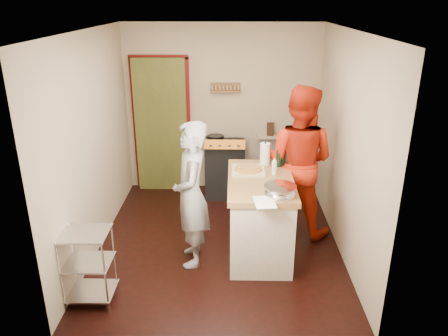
{
  "coord_description": "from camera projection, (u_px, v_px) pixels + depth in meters",
  "views": [
    {
      "loc": [
        0.17,
        -4.9,
        2.93
      ],
      "look_at": [
        0.06,
        0.0,
        1.01
      ],
      "focal_mm": 35.0,
      "sensor_mm": 36.0,
      "label": 1
    }
  ],
  "objects": [
    {
      "name": "ceiling",
      "position": [
        218.0,
        29.0,
        4.68
      ],
      "size": [
        3.0,
        3.5,
        0.02
      ],
      "primitive_type": "cube",
      "color": "white",
      "rests_on": "back_wall"
    },
    {
      "name": "back_wall",
      "position": [
        182.0,
        119.0,
        6.89
      ],
      "size": [
        3.0,
        0.44,
        2.6
      ],
      "color": "tan",
      "rests_on": "ground"
    },
    {
      "name": "floor",
      "position": [
        219.0,
        240.0,
        5.64
      ],
      "size": [
        3.5,
        3.5,
        0.0
      ],
      "primitive_type": "plane",
      "color": "black",
      "rests_on": "ground"
    },
    {
      "name": "stove",
      "position": [
        225.0,
        168.0,
        6.8
      ],
      "size": [
        0.6,
        0.63,
        1.0
      ],
      "color": "black",
      "rests_on": "ground"
    },
    {
      "name": "right_wall",
      "position": [
        346.0,
        146.0,
        5.13
      ],
      "size": [
        0.04,
        3.5,
        2.6
      ],
      "primitive_type": "cube",
      "color": "tan",
      "rests_on": "ground"
    },
    {
      "name": "wire_shelving",
      "position": [
        88.0,
        263.0,
        4.38
      ],
      "size": [
        0.48,
        0.4,
        0.8
      ],
      "color": "silver",
      "rests_on": "ground"
    },
    {
      "name": "left_wall",
      "position": [
        93.0,
        144.0,
        5.19
      ],
      "size": [
        0.04,
        3.5,
        2.6
      ],
      "primitive_type": "cube",
      "color": "tan",
      "rests_on": "ground"
    },
    {
      "name": "person_stripe",
      "position": [
        191.0,
        195.0,
        4.91
      ],
      "size": [
        0.48,
        0.67,
        1.71
      ],
      "primitive_type": "imported",
      "rotation": [
        0.0,
        0.0,
        -1.45
      ],
      "color": "#B2B3B8",
      "rests_on": "ground"
    },
    {
      "name": "island",
      "position": [
        260.0,
        214.0,
        5.22
      ],
      "size": [
        0.77,
        1.42,
        1.28
      ],
      "color": "beige",
      "rests_on": "ground"
    },
    {
      "name": "person_red",
      "position": [
        298.0,
        161.0,
        5.56
      ],
      "size": [
        1.17,
        1.07,
        1.96
      ],
      "primitive_type": "imported",
      "rotation": [
        0.0,
        0.0,
        2.72
      ],
      "color": "#B5220C",
      "rests_on": "ground"
    }
  ]
}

